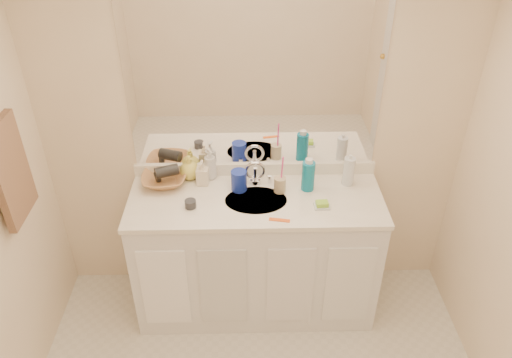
{
  "coord_description": "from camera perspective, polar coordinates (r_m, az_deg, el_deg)",
  "views": [
    {
      "loc": [
        -0.06,
        -1.37,
        2.63
      ],
      "look_at": [
        0.0,
        0.97,
        1.05
      ],
      "focal_mm": 35.0,
      "sensor_mm": 36.0,
      "label": 1
    }
  ],
  "objects": [
    {
      "name": "soap_dish",
      "position": [
        2.92,
        7.53,
        -3.1
      ],
      "size": [
        0.09,
        0.07,
        0.01
      ],
      "primitive_type": "cube",
      "rotation": [
        0.0,
        0.0,
        0.03
      ],
      "color": "silver",
      "rests_on": "countertop"
    },
    {
      "name": "soap_bottle_white",
      "position": [
        3.1,
        -5.29,
        1.74
      ],
      "size": [
        0.11,
        0.11,
        0.21
      ],
      "primitive_type": "imported",
      "rotation": [
        0.0,
        0.0,
        0.39
      ],
      "color": "silver",
      "rests_on": "countertop"
    },
    {
      "name": "dark_jar",
      "position": [
        2.91,
        -7.5,
        -2.84
      ],
      "size": [
        0.08,
        0.08,
        0.05
      ],
      "primitive_type": "cylinder",
      "rotation": [
        0.0,
        0.0,
        0.33
      ],
      "color": "#2C2D32",
      "rests_on": "countertop"
    },
    {
      "name": "green_soap",
      "position": [
        2.91,
        7.56,
        -2.8
      ],
      "size": [
        0.07,
        0.05,
        0.02
      ],
      "primitive_type": "cube",
      "rotation": [
        0.0,
        0.0,
        0.07
      ],
      "color": "#93D534",
      "rests_on": "soap_dish"
    },
    {
      "name": "backsplash",
      "position": [
        3.16,
        -0.13,
        1.17
      ],
      "size": [
        1.52,
        0.03,
        0.08
      ],
      "primitive_type": "cube",
      "color": "white",
      "rests_on": "countertop"
    },
    {
      "name": "mouthwash_bottle",
      "position": [
        3.01,
        5.98,
        0.34
      ],
      "size": [
        0.09,
        0.09,
        0.19
      ],
      "primitive_type": "cylinder",
      "rotation": [
        0.0,
        0.0,
        0.23
      ],
      "color": "#0C7499",
      "rests_on": "countertop"
    },
    {
      "name": "sink_basin",
      "position": [
        2.96,
        -0.01,
        -2.6
      ],
      "size": [
        0.37,
        0.37,
        0.02
      ],
      "primitive_type": "cylinder",
      "color": "beige",
      "rests_on": "countertop"
    },
    {
      "name": "faucet",
      "position": [
        3.07,
        -0.09,
        0.4
      ],
      "size": [
        0.02,
        0.02,
        0.11
      ],
      "primitive_type": "cylinder",
      "color": "silver",
      "rests_on": "countertop"
    },
    {
      "name": "vanity_cabinet",
      "position": [
        3.26,
        -0.02,
        -8.67
      ],
      "size": [
        1.5,
        0.55,
        0.85
      ],
      "primitive_type": "cube",
      "color": "white",
      "rests_on": "floor"
    },
    {
      "name": "orange_comb",
      "position": [
        2.8,
        2.7,
        -4.7
      ],
      "size": [
        0.12,
        0.05,
        0.0
      ],
      "primitive_type": "cube",
      "rotation": [
        0.0,
        0.0,
        -0.19
      ],
      "color": "#F95E1A",
      "rests_on": "countertop"
    },
    {
      "name": "wall_back",
      "position": [
        3.03,
        -0.15,
        5.79
      ],
      "size": [
        2.6,
        0.02,
        2.4
      ],
      "primitive_type": "cube",
      "color": "#F8E2C2",
      "rests_on": "floor"
    },
    {
      "name": "blue_mug",
      "position": [
        3.01,
        -1.96,
        -0.18
      ],
      "size": [
        0.12,
        0.12,
        0.13
      ],
      "primitive_type": "cylinder",
      "rotation": [
        0.0,
        0.0,
        -0.29
      ],
      "color": "#182DA5",
      "rests_on": "countertop"
    },
    {
      "name": "toothbrush",
      "position": [
        2.95,
        2.99,
        0.99
      ],
      "size": [
        0.02,
        0.04,
        0.2
      ],
      "primitive_type": "cylinder",
      "rotation": [
        0.14,
        0.0,
        0.22
      ],
      "color": "#F8419F",
      "rests_on": "tan_cup"
    },
    {
      "name": "mirror",
      "position": [
        2.87,
        -0.15,
        12.07
      ],
      "size": [
        1.48,
        0.01,
        1.2
      ],
      "primitive_type": "cube",
      "color": "white",
      "rests_on": "wall_back"
    },
    {
      "name": "soap_bottle_cream",
      "position": [
        3.07,
        -6.15,
        0.75
      ],
      "size": [
        0.08,
        0.08,
        0.16
      ],
      "primitive_type": "imported",
      "rotation": [
        0.0,
        0.0,
        -0.07
      ],
      "color": "beige",
      "rests_on": "countertop"
    },
    {
      "name": "hand_towel",
      "position": [
        2.82,
        -26.22,
        0.78
      ],
      "size": [
        0.04,
        0.32,
        0.55
      ],
      "primitive_type": "cube",
      "color": "brown",
      "rests_on": "towel_ring"
    },
    {
      "name": "tan_cup",
      "position": [
        3.0,
        2.74,
        -0.64
      ],
      "size": [
        0.08,
        0.08,
        0.1
      ],
      "primitive_type": "cylinder",
      "rotation": [
        0.0,
        0.0,
        -0.15
      ],
      "color": "#C2AE89",
      "rests_on": "countertop"
    },
    {
      "name": "hair_dryer",
      "position": [
        3.09,
        -10.18,
        0.88
      ],
      "size": [
        0.16,
        0.12,
        0.07
      ],
      "primitive_type": "cylinder",
      "rotation": [
        0.0,
        1.57,
        0.37
      ],
      "color": "black",
      "rests_on": "wicker_basket"
    },
    {
      "name": "wicker_basket",
      "position": [
        3.13,
        -10.44,
        0.01
      ],
      "size": [
        0.28,
        0.28,
        0.07
      ],
      "primitive_type": "imported",
      "rotation": [
        0.0,
        0.0,
        0.04
      ],
      "color": "#AB7345",
      "rests_on": "countertop"
    },
    {
      "name": "soap_bottle_yellow",
      "position": [
        3.13,
        -7.62,
        1.34
      ],
      "size": [
        0.13,
        0.13,
        0.16
      ],
      "primitive_type": "imported",
      "rotation": [
        0.0,
        0.0,
        0.09
      ],
      "color": "#E2D758",
      "rests_on": "countertop"
    },
    {
      "name": "clear_pump_bottle",
      "position": [
        3.09,
        10.55,
        0.86
      ],
      "size": [
        0.08,
        0.08,
        0.18
      ],
      "primitive_type": "cylinder",
      "rotation": [
        0.0,
        0.0,
        -0.25
      ],
      "color": "silver",
      "rests_on": "countertop"
    },
    {
      "name": "countertop",
      "position": [
        2.98,
        -0.02,
        -2.42
      ],
      "size": [
        1.52,
        0.57,
        0.03
      ],
      "primitive_type": "cube",
      "color": "white",
      "rests_on": "vanity_cabinet"
    }
  ]
}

